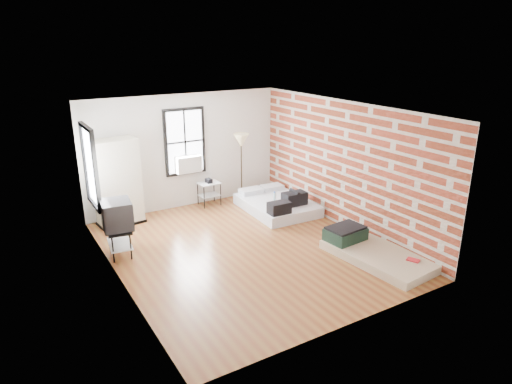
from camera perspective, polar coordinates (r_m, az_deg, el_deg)
ground at (r=9.27m, az=-1.27°, el=-7.16°), size 6.00×6.00×0.00m
room_shell at (r=9.07m, az=-1.22°, el=3.97°), size 5.02×6.02×2.80m
mattress_main at (r=11.22m, az=2.66°, el=-1.49°), size 1.52×2.01×0.63m
mattress_bare at (r=9.18m, az=14.10°, el=-7.08°), size 1.29×2.19×0.45m
wardrobe at (r=10.63m, az=-16.92°, el=1.12°), size 1.05×0.68×1.96m
side_table at (r=11.55m, az=-5.89°, el=0.60°), size 0.54×0.44×0.69m
floor_lamp at (r=11.61m, az=-1.87°, el=6.08°), size 0.38×0.38×1.75m
tv_stand at (r=9.16m, az=-16.95°, el=-2.93°), size 0.63×0.83×1.10m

